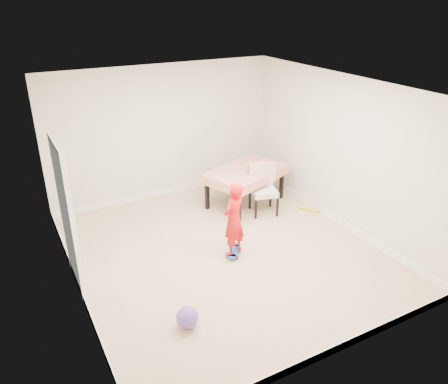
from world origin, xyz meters
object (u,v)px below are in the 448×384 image
dining_chair (264,190)px  child (234,222)px  skateboard (234,252)px  dining_table (245,186)px  balloon (187,317)px

dining_chair → child: 1.59m
skateboard → child: child is taller
dining_table → balloon: bearing=-152.6°
dining_table → skateboard: dining_table is taller
skateboard → dining_table: bearing=3.5°
dining_chair → skateboard: 1.61m
dining_chair → balloon: bearing=-123.4°
balloon → child: bearing=41.3°
dining_table → skateboard: size_ratio=3.11×
dining_table → dining_chair: (0.09, -0.50, 0.11)m
dining_chair → balloon: 3.32m
skateboard → balloon: (-1.32, -1.15, 0.10)m
dining_chair → child: child is taller
dining_table → skateboard: (-1.10, -1.50, -0.32)m
dining_table → child: bearing=-146.8°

